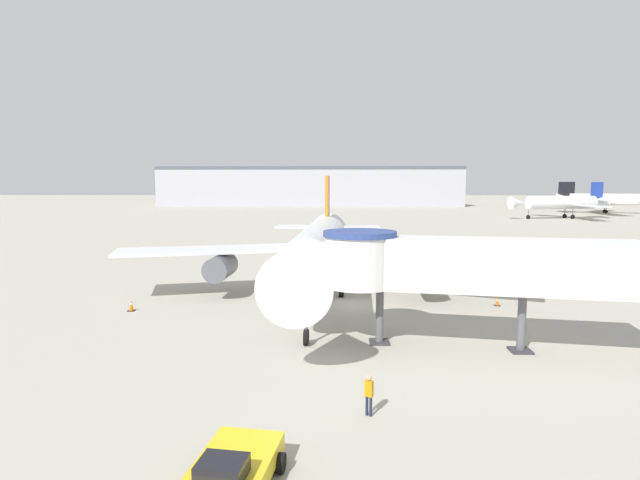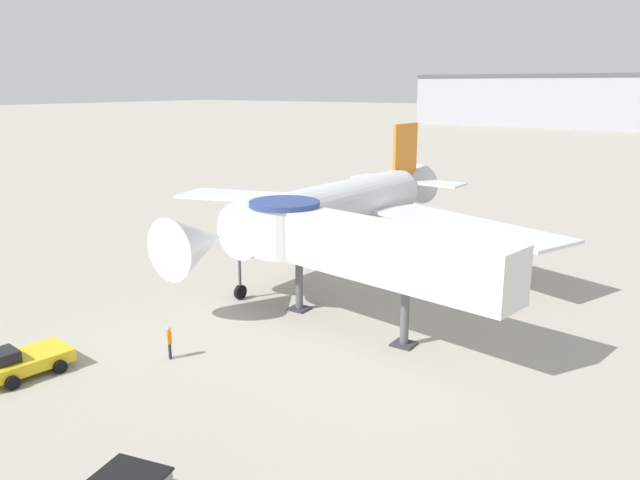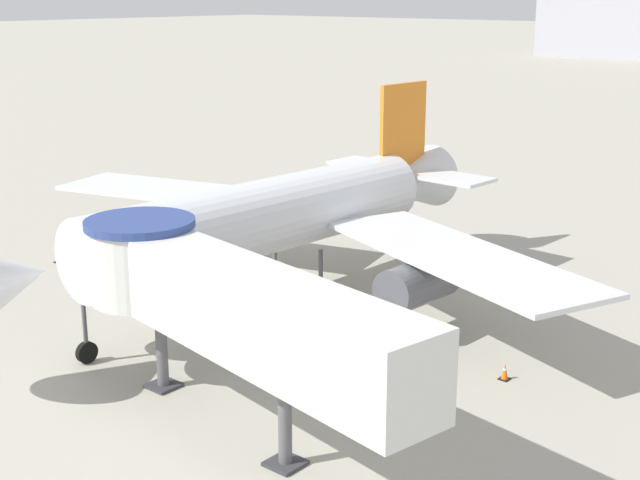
{
  "view_description": "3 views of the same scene",
  "coord_description": "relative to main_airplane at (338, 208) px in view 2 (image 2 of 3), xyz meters",
  "views": [
    {
      "loc": [
        -1.42,
        -36.46,
        8.87
      ],
      "look_at": [
        -2.44,
        1.97,
        4.62
      ],
      "focal_mm": 28.0,
      "sensor_mm": 36.0,
      "label": 1
    },
    {
      "loc": [
        21.43,
        -37.07,
        12.77
      ],
      "look_at": [
        -0.94,
        -3.69,
        2.81
      ],
      "focal_mm": 35.0,
      "sensor_mm": 36.0,
      "label": 2
    },
    {
      "loc": [
        25.75,
        -28.8,
        14.41
      ],
      "look_at": [
        -0.57,
        2.18,
        3.06
      ],
      "focal_mm": 50.0,
      "sensor_mm": 36.0,
      "label": 3
    }
  ],
  "objects": [
    {
      "name": "ground_plane",
      "position": [
        2.42,
        -0.84,
        -4.11
      ],
      "size": [
        800.0,
        800.0,
        0.0
      ],
      "primitive_type": "plane",
      "color": "#A8A393"
    },
    {
      "name": "main_airplane",
      "position": [
        0.0,
        0.0,
        0.0
      ],
      "size": [
        33.51,
        28.74,
        9.72
      ],
      "rotation": [
        0.0,
        0.0,
        -0.05
      ],
      "color": "silver",
      "rests_on": "ground_plane"
    },
    {
      "name": "jet_bridge",
      "position": [
        7.4,
        -10.55,
        0.54
      ],
      "size": [
        16.53,
        5.76,
        6.33
      ],
      "rotation": [
        0.0,
        0.0,
        -0.17
      ],
      "color": "silver",
      "rests_on": "ground_plane"
    },
    {
      "name": "pushback_tug_yellow",
      "position": [
        -1.91,
        -23.76,
        -3.47
      ],
      "size": [
        2.91,
        4.13,
        1.39
      ],
      "rotation": [
        0.0,
        0.0,
        -0.14
      ],
      "color": "yellow",
      "rests_on": "ground_plane"
    },
    {
      "name": "traffic_cone_port_wing",
      "position": [
        -13.26,
        -3.16,
        -3.73
      ],
      "size": [
        0.48,
        0.48,
        0.79
      ],
      "color": "black",
      "rests_on": "ground_plane"
    },
    {
      "name": "traffic_cone_starboard_wing",
      "position": [
        13.13,
        -0.95,
        -3.79
      ],
      "size": [
        0.4,
        0.4,
        0.66
      ],
      "color": "black",
      "rests_on": "ground_plane"
    },
    {
      "name": "ground_crew_marshaller",
      "position": [
        2.4,
        -18.86,
        -3.17
      ],
      "size": [
        0.36,
        0.31,
        1.62
      ],
      "rotation": [
        0.0,
        0.0,
        2.61
      ],
      "color": "#1E2338",
      "rests_on": "ground_plane"
    },
    {
      "name": "terminal_building",
      "position": [
        -8.69,
        174.16,
        4.12
      ],
      "size": [
        125.76,
        18.41,
        16.43
      ],
      "color": "#A8A8B2",
      "rests_on": "ground_plane"
    }
  ]
}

